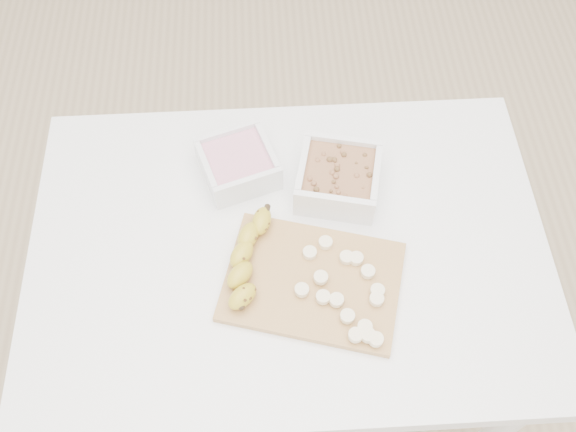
{
  "coord_description": "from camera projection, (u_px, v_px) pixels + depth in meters",
  "views": [
    {
      "loc": [
        -0.04,
        -0.6,
        1.83
      ],
      "look_at": [
        0.0,
        0.03,
        0.81
      ],
      "focal_mm": 40.0,
      "sensor_mm": 36.0,
      "label": 1
    }
  ],
  "objects": [
    {
      "name": "bowl_granola",
      "position": [
        338.0,
        177.0,
        1.27
      ],
      "size": [
        0.19,
        0.19,
        0.07
      ],
      "color": "white",
      "rests_on": "table"
    },
    {
      "name": "bowl_yogurt",
      "position": [
        238.0,
        163.0,
        1.29
      ],
      "size": [
        0.18,
        0.18,
        0.07
      ],
      "color": "white",
      "rests_on": "table"
    },
    {
      "name": "table",
      "position": [
        289.0,
        268.0,
        1.31
      ],
      "size": [
        1.0,
        0.7,
        0.75
      ],
      "color": "white",
      "rests_on": "ground"
    },
    {
      "name": "cutting_board",
      "position": [
        313.0,
        281.0,
        1.18
      ],
      "size": [
        0.37,
        0.3,
        0.01
      ],
      "primitive_type": "cube",
      "rotation": [
        0.0,
        0.0,
        -0.27
      ],
      "color": "#B58A47",
      "rests_on": "table"
    },
    {
      "name": "banana_slices",
      "position": [
        347.0,
        292.0,
        1.15
      ],
      "size": [
        0.16,
        0.22,
        0.02
      ],
      "color": "#FBE9BB",
      "rests_on": "cutting_board"
    },
    {
      "name": "banana",
      "position": [
        248.0,
        259.0,
        1.18
      ],
      "size": [
        0.14,
        0.21,
        0.04
      ],
      "primitive_type": null,
      "rotation": [
        0.0,
        0.0,
        -0.45
      ],
      "color": "gold",
      "rests_on": "cutting_board"
    },
    {
      "name": "ground",
      "position": [
        289.0,
        370.0,
        1.87
      ],
      "size": [
        3.5,
        3.5,
        0.0
      ],
      "primitive_type": "plane",
      "color": "#C6AD89",
      "rests_on": "ground"
    }
  ]
}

